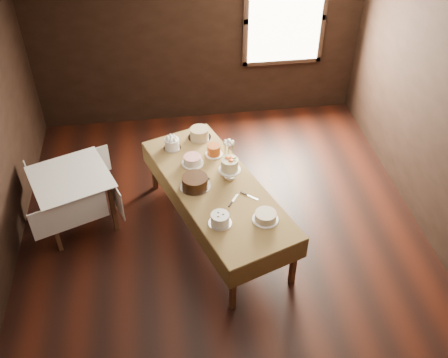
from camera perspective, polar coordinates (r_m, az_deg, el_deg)
floor at (r=6.28m, az=0.26°, el=-7.81°), size 5.00×6.00×0.01m
ceiling at (r=4.60m, az=0.36°, el=16.23°), size 5.00×6.00×0.01m
wall_back at (r=7.89m, az=-2.93°, el=15.67°), size 5.00×0.02×2.80m
window at (r=7.97m, az=6.85°, el=17.25°), size 1.10×0.05×1.30m
display_table at (r=6.03m, az=-0.86°, el=-1.10°), size 1.71×2.59×0.75m
side_table at (r=6.43m, az=-16.69°, el=-0.33°), size 1.15×1.15×0.75m
cake_meringue at (r=6.55m, az=-5.83°, el=3.91°), size 0.22×0.22×0.14m
cake_speckled at (r=6.71m, az=-2.76°, el=5.09°), size 0.33×0.33×0.14m
cake_lattice at (r=6.29m, az=-3.54°, el=2.07°), size 0.31×0.31×0.10m
cake_caramel at (r=6.41m, az=-1.14°, el=3.21°), size 0.23×0.23×0.14m
cake_chocolate at (r=5.94m, az=-3.27°, el=-0.35°), size 0.42×0.42×0.14m
cake_flowers at (r=6.03m, az=0.63°, el=1.11°), size 0.27×0.27×0.27m
cake_swirl at (r=5.48m, az=-0.45°, el=-4.53°), size 0.27×0.27×0.13m
cake_cream at (r=5.55m, az=4.66°, el=-4.20°), size 0.32×0.32×0.10m
cake_server_a at (r=5.82m, az=1.23°, el=-2.11°), size 0.15×0.21×0.01m
cake_server_b at (r=5.84m, az=3.22°, el=-2.05°), size 0.19×0.18×0.01m
cake_server_c at (r=6.16m, az=-2.81°, el=0.61°), size 0.18×0.19×0.01m
cake_server_d at (r=6.28m, az=0.45°, el=1.60°), size 0.10×0.23×0.01m
flower_vase at (r=6.25m, az=0.52°, el=2.19°), size 0.18×0.18×0.15m
flower_bouquet at (r=6.13m, az=0.53°, el=3.61°), size 0.14×0.14×0.20m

